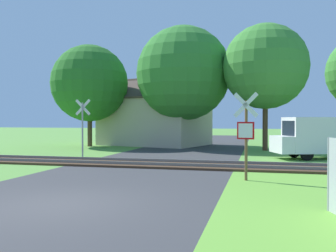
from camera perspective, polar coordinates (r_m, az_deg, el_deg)
The scene contains 10 objects.
ground_plane at distance 9.82m, azimuth -16.17°, elevation -11.46°, with size 160.00×160.00×0.00m, color #5B933D.
road_asphalt at distance 11.56m, azimuth -11.16°, elevation -9.53°, with size 7.55×80.00×0.01m, color #38383A.
rail_track at distance 17.39m, azimuth -2.39°, elevation -5.80°, with size 60.00×2.60×0.22m.
stop_sign_near at distance 13.16m, azimuth 11.79°, elevation -0.81°, with size 0.86×0.24×3.05m.
crossing_sign_far at distance 20.46m, azimuth -12.89°, elevation 0.24°, with size 0.88×0.12×3.21m.
house at distance 31.34m, azimuth -2.03°, elevation 0.96°, with size 9.80×8.15×5.65m.
tree_left at distance 30.31m, azimuth -11.85°, elevation 6.38°, with size 6.04×6.04×8.00m.
tree_center at distance 28.30m, azimuth 2.38°, elevation 8.01°, with size 7.07×7.07×9.12m.
tree_right at distance 26.67m, azimuth 14.62°, elevation 8.75°, with size 5.82×5.82×8.65m.
mail_truck at distance 21.76m, azimuth 22.50°, elevation -1.39°, with size 5.24×3.36×2.24m.
Camera 1 is at (4.78, -8.32, 2.11)m, focal length 40.00 mm.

